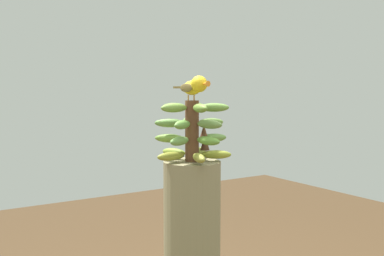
{
  "coord_description": "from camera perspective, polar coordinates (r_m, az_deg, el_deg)",
  "views": [
    {
      "loc": [
        0.86,
        1.36,
        1.36
      ],
      "look_at": [
        0.0,
        0.0,
        1.23
      ],
      "focal_mm": 40.25,
      "sensor_mm": 36.0,
      "label": 1
    }
  ],
  "objects": [
    {
      "name": "perched_bird",
      "position": [
        1.59,
        0.38,
        5.57
      ],
      "size": [
        0.06,
        0.21,
        0.09
      ],
      "color": "#C68933",
      "rests_on": "banana_bunch"
    },
    {
      "name": "banana_bunch",
      "position": [
        1.61,
        0.08,
        -0.45
      ],
      "size": [
        0.29,
        0.29,
        0.23
      ],
      "color": "brown",
      "rests_on": "banana_tree"
    }
  ]
}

